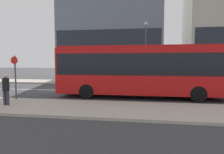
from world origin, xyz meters
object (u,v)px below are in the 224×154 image
at_px(city_bus, 140,68).
at_px(parked_car_0, 186,81).
at_px(street_lamp, 146,46).
at_px(bus_stop_sign, 15,74).
at_px(pedestrian_near_stop, 6,88).

relative_size(city_bus, parked_car_0, 2.79).
relative_size(parked_car_0, street_lamp, 0.62).
xyz_separation_m(city_bus, bus_stop_sign, (-7.38, -2.53, -0.30)).
xyz_separation_m(parked_car_0, bus_stop_sign, (-11.40, -8.18, 0.99)).
relative_size(pedestrian_near_stop, street_lamp, 0.26).
height_order(pedestrian_near_stop, street_lamp, street_lamp).
distance_m(city_bus, bus_stop_sign, 7.81).
height_order(city_bus, pedestrian_near_stop, city_bus).
xyz_separation_m(pedestrian_near_stop, bus_stop_sign, (-0.54, 1.56, 0.61)).
distance_m(parked_car_0, bus_stop_sign, 14.07).
bearing_deg(bus_stop_sign, parked_car_0, 35.65).
bearing_deg(pedestrian_near_stop, city_bus, -141.07).
bearing_deg(street_lamp, bus_stop_sign, -127.19).
bearing_deg(pedestrian_near_stop, bus_stop_sign, -63.08).
bearing_deg(parked_car_0, bus_stop_sign, -144.35).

